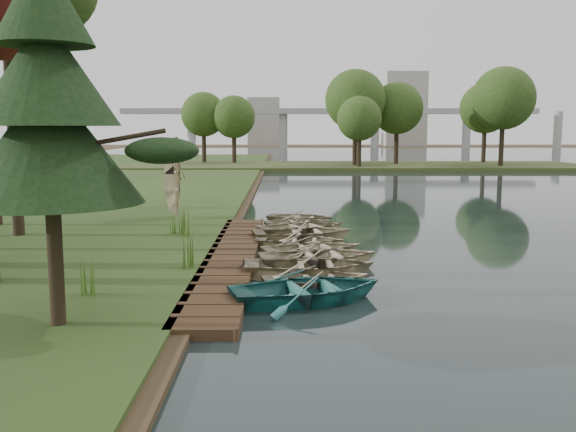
{
  "coord_description": "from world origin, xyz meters",
  "views": [
    {
      "loc": [
        0.16,
        -20.84,
        4.45
      ],
      "look_at": [
        0.3,
        2.0,
        1.3
      ],
      "focal_mm": 40.0,
      "sensor_mm": 36.0,
      "label": 1
    }
  ],
  "objects_px": {
    "rowboat_0": "(308,286)",
    "rowboat_2": "(309,263)",
    "rowboat_1": "(317,276)",
    "boardwalk": "(231,259)",
    "pine_tree": "(48,104)",
    "stored_rowboat": "(176,209)"
  },
  "relations": [
    {
      "from": "rowboat_1",
      "to": "boardwalk",
      "type": "bearing_deg",
      "value": 24.53
    },
    {
      "from": "boardwalk",
      "to": "rowboat_1",
      "type": "bearing_deg",
      "value": -52.59
    },
    {
      "from": "rowboat_2",
      "to": "pine_tree",
      "type": "bearing_deg",
      "value": 132.39
    },
    {
      "from": "rowboat_0",
      "to": "rowboat_1",
      "type": "relative_size",
      "value": 1.31
    },
    {
      "from": "rowboat_2",
      "to": "stored_rowboat",
      "type": "xyz_separation_m",
      "value": [
        -5.78,
        10.9,
        0.23
      ]
    },
    {
      "from": "boardwalk",
      "to": "pine_tree",
      "type": "bearing_deg",
      "value": -111.98
    },
    {
      "from": "rowboat_2",
      "to": "rowboat_1",
      "type": "bearing_deg",
      "value": -174.97
    },
    {
      "from": "stored_rowboat",
      "to": "rowboat_1",
      "type": "bearing_deg",
      "value": -154.2
    },
    {
      "from": "rowboat_1",
      "to": "stored_rowboat",
      "type": "height_order",
      "value": "stored_rowboat"
    },
    {
      "from": "rowboat_0",
      "to": "rowboat_2",
      "type": "height_order",
      "value": "rowboat_0"
    },
    {
      "from": "rowboat_0",
      "to": "stored_rowboat",
      "type": "height_order",
      "value": "stored_rowboat"
    },
    {
      "from": "rowboat_0",
      "to": "rowboat_2",
      "type": "distance_m",
      "value": 2.82
    },
    {
      "from": "rowboat_1",
      "to": "rowboat_2",
      "type": "xyz_separation_m",
      "value": [
        -0.17,
        1.35,
        0.09
      ]
    },
    {
      "from": "rowboat_0",
      "to": "pine_tree",
      "type": "xyz_separation_m",
      "value": [
        -5.42,
        -2.63,
        4.47
      ]
    },
    {
      "from": "boardwalk",
      "to": "stored_rowboat",
      "type": "relative_size",
      "value": 4.3
    },
    {
      "from": "boardwalk",
      "to": "rowboat_1",
      "type": "distance_m",
      "value": 4.38
    },
    {
      "from": "boardwalk",
      "to": "rowboat_0",
      "type": "bearing_deg",
      "value": -64.47
    },
    {
      "from": "rowboat_1",
      "to": "stored_rowboat",
      "type": "distance_m",
      "value": 13.62
    },
    {
      "from": "boardwalk",
      "to": "rowboat_2",
      "type": "bearing_deg",
      "value": -40.51
    },
    {
      "from": "rowboat_2",
      "to": "pine_tree",
      "type": "height_order",
      "value": "pine_tree"
    },
    {
      "from": "rowboat_1",
      "to": "pine_tree",
      "type": "xyz_separation_m",
      "value": [
        -5.72,
        -4.1,
        4.57
      ]
    },
    {
      "from": "rowboat_2",
      "to": "boardwalk",
      "type": "bearing_deg",
      "value": 47.4
    }
  ]
}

